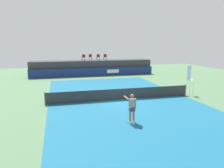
{
  "coord_description": "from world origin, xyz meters",
  "views": [
    {
      "loc": [
        -5.22,
        -17.06,
        4.78
      ],
      "look_at": [
        -0.28,
        2.0,
        1.0
      ],
      "focal_mm": 34.51,
      "sensor_mm": 36.0,
      "label": 1
    }
  ],
  "objects_px": {
    "net_post_near": "(45,99)",
    "spectator_chair_left": "(90,57)",
    "spectator_chair_center": "(98,57)",
    "umpire_chair": "(190,78)",
    "spectator_chair_right": "(105,57)",
    "tennis_ball": "(87,86)",
    "net_post_far": "(185,90)",
    "spectator_chair_far_left": "(84,57)",
    "tennis_player": "(132,107)"
  },
  "relations": [
    {
      "from": "spectator_chair_right",
      "to": "net_post_near",
      "type": "height_order",
      "value": "spectator_chair_right"
    },
    {
      "from": "umpire_chair",
      "to": "tennis_player",
      "type": "height_order",
      "value": "umpire_chair"
    },
    {
      "from": "spectator_chair_far_left",
      "to": "spectator_chair_left",
      "type": "relative_size",
      "value": 1.0
    },
    {
      "from": "spectator_chair_far_left",
      "to": "umpire_chair",
      "type": "bearing_deg",
      "value": -62.68
    },
    {
      "from": "spectator_chair_left",
      "to": "umpire_chair",
      "type": "xyz_separation_m",
      "value": [
        6.75,
        -15.45,
        -1.11
      ]
    },
    {
      "from": "net_post_near",
      "to": "net_post_far",
      "type": "relative_size",
      "value": 1.0
    },
    {
      "from": "tennis_ball",
      "to": "spectator_chair_right",
      "type": "bearing_deg",
      "value": 65.18
    },
    {
      "from": "spectator_chair_right",
      "to": "tennis_ball",
      "type": "bearing_deg",
      "value": -114.82
    },
    {
      "from": "tennis_player",
      "to": "spectator_chair_far_left",
      "type": "bearing_deg",
      "value": 90.92
    },
    {
      "from": "spectator_chair_right",
      "to": "net_post_far",
      "type": "relative_size",
      "value": 0.89
    },
    {
      "from": "tennis_player",
      "to": "spectator_chair_center",
      "type": "bearing_deg",
      "value": 84.77
    },
    {
      "from": "spectator_chair_center",
      "to": "net_post_near",
      "type": "bearing_deg",
      "value": -115.38
    },
    {
      "from": "tennis_ball",
      "to": "spectator_chair_far_left",
      "type": "bearing_deg",
      "value": 85.18
    },
    {
      "from": "net_post_far",
      "to": "tennis_ball",
      "type": "height_order",
      "value": "net_post_far"
    },
    {
      "from": "spectator_chair_left",
      "to": "net_post_far",
      "type": "relative_size",
      "value": 0.89
    },
    {
      "from": "spectator_chair_far_left",
      "to": "umpire_chair",
      "type": "distance_m",
      "value": 17.05
    },
    {
      "from": "tennis_ball",
      "to": "umpire_chair",
      "type": "bearing_deg",
      "value": -37.21
    },
    {
      "from": "spectator_chair_center",
      "to": "umpire_chair",
      "type": "xyz_separation_m",
      "value": [
        5.62,
        -15.04,
        -1.11
      ]
    },
    {
      "from": "spectator_chair_right",
      "to": "net_post_near",
      "type": "distance_m",
      "value": 17.37
    },
    {
      "from": "spectator_chair_far_left",
      "to": "net_post_near",
      "type": "bearing_deg",
      "value": -108.13
    },
    {
      "from": "spectator_chair_left",
      "to": "umpire_chair",
      "type": "height_order",
      "value": "spectator_chair_left"
    },
    {
      "from": "spectator_chair_left",
      "to": "spectator_chair_far_left",
      "type": "bearing_deg",
      "value": -162.22
    },
    {
      "from": "spectator_chair_right",
      "to": "umpire_chair",
      "type": "relative_size",
      "value": 0.32
    },
    {
      "from": "net_post_far",
      "to": "spectator_chair_right",
      "type": "bearing_deg",
      "value": 105.41
    },
    {
      "from": "tennis_player",
      "to": "spectator_chair_right",
      "type": "bearing_deg",
      "value": 81.75
    },
    {
      "from": "spectator_chair_far_left",
      "to": "tennis_player",
      "type": "relative_size",
      "value": 0.5
    },
    {
      "from": "net_post_far",
      "to": "tennis_player",
      "type": "height_order",
      "value": "tennis_player"
    },
    {
      "from": "spectator_chair_far_left",
      "to": "spectator_chair_right",
      "type": "xyz_separation_m",
      "value": [
        3.29,
        0.05,
        0.0
      ]
    },
    {
      "from": "tennis_ball",
      "to": "spectator_chair_center",
      "type": "bearing_deg",
      "value": 71.22
    },
    {
      "from": "net_post_far",
      "to": "spectator_chair_center",
      "type": "bearing_deg",
      "value": 109.35
    },
    {
      "from": "spectator_chair_center",
      "to": "umpire_chair",
      "type": "height_order",
      "value": "spectator_chair_center"
    },
    {
      "from": "spectator_chair_far_left",
      "to": "tennis_ball",
      "type": "bearing_deg",
      "value": -94.82
    },
    {
      "from": "spectator_chair_right",
      "to": "net_post_near",
      "type": "xyz_separation_m",
      "value": [
        -8.23,
        -15.14,
        -2.19
      ]
    },
    {
      "from": "net_post_near",
      "to": "spectator_chair_left",
      "type": "bearing_deg",
      "value": 68.74
    },
    {
      "from": "spectator_chair_left",
      "to": "net_post_far",
      "type": "xyz_separation_m",
      "value": [
        6.4,
        -15.43,
        -2.19
      ]
    },
    {
      "from": "spectator_chair_left",
      "to": "spectator_chair_center",
      "type": "height_order",
      "value": "same"
    },
    {
      "from": "spectator_chair_left",
      "to": "spectator_chair_center",
      "type": "bearing_deg",
      "value": -20.13
    },
    {
      "from": "spectator_chair_far_left",
      "to": "tennis_player",
      "type": "distance_m",
      "value": 20.43
    },
    {
      "from": "net_post_near",
      "to": "net_post_far",
      "type": "height_order",
      "value": "same"
    },
    {
      "from": "umpire_chair",
      "to": "net_post_far",
      "type": "relative_size",
      "value": 2.76
    },
    {
      "from": "spectator_chair_far_left",
      "to": "tennis_player",
      "type": "bearing_deg",
      "value": -89.08
    },
    {
      "from": "spectator_chair_left",
      "to": "spectator_chair_right",
      "type": "distance_m",
      "value": 2.24
    },
    {
      "from": "spectator_chair_right",
      "to": "umpire_chair",
      "type": "distance_m",
      "value": 15.86
    },
    {
      "from": "net_post_near",
      "to": "tennis_player",
      "type": "bearing_deg",
      "value": -44.95
    },
    {
      "from": "spectator_chair_right",
      "to": "tennis_player",
      "type": "height_order",
      "value": "spectator_chair_right"
    },
    {
      "from": "net_post_far",
      "to": "spectator_chair_left",
      "type": "bearing_deg",
      "value": 112.51
    },
    {
      "from": "spectator_chair_center",
      "to": "net_post_near",
      "type": "xyz_separation_m",
      "value": [
        -7.13,
        -15.02,
        -2.19
      ]
    },
    {
      "from": "net_post_near",
      "to": "tennis_player",
      "type": "xyz_separation_m",
      "value": [
        5.27,
        -5.26,
        0.46
      ]
    },
    {
      "from": "spectator_chair_center",
      "to": "tennis_ball",
      "type": "bearing_deg",
      "value": -108.78
    },
    {
      "from": "spectator_chair_center",
      "to": "net_post_near",
      "type": "relative_size",
      "value": 0.89
    }
  ]
}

